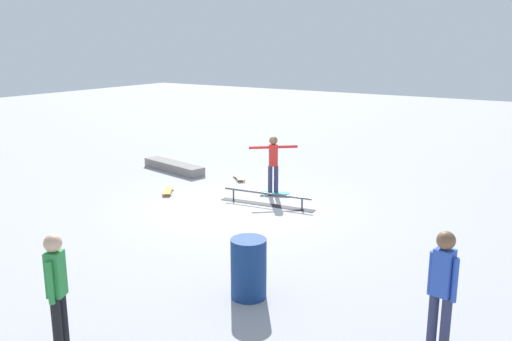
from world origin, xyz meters
name	(u,v)px	position (x,y,z in m)	size (l,w,h in m)	color
ground_plane	(239,209)	(0.00, 0.00, 0.00)	(60.00, 60.00, 0.00)	#9E9EA3
grind_rail	(267,200)	(-0.40, -0.65, 0.14)	(2.55, 0.56, 0.33)	black
skate_ledge	(174,167)	(4.03, -2.16, 0.14)	(2.48, 0.53, 0.28)	gray
skater_main	(273,161)	(-0.07, -1.50, 0.94)	(1.02, 0.91, 1.61)	#2D3351
skateboard_main	(275,193)	(-0.13, -1.49, 0.07)	(0.81, 0.52, 0.09)	teal
bystander_blue_shirt	(442,288)	(-5.85, 3.89, 0.99)	(0.40, 0.24, 1.74)	#2D3351
bystander_green_shirt	(57,288)	(-1.69, 6.54, 0.95)	(0.27, 0.37, 1.69)	black
loose_skateboard_orange	(168,190)	(2.44, -0.12, 0.07)	(0.63, 0.77, 0.09)	orange
loose_skateboard_natural	(239,177)	(1.67, -2.41, 0.07)	(0.72, 0.69, 0.09)	tan
trash_bin	(249,268)	(-2.82, 3.81, 0.50)	(0.58, 0.58, 0.99)	navy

